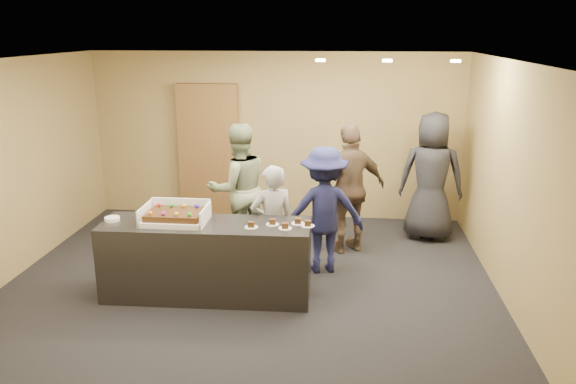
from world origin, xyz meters
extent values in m
plane|color=black|center=(0.00, 0.00, 0.00)|extent=(6.00, 6.00, 0.00)
plane|color=silver|center=(0.00, 0.00, 2.70)|extent=(6.00, 6.00, 0.00)
cube|color=#9D864C|center=(0.00, 2.50, 1.35)|extent=(6.00, 0.04, 2.70)
cube|color=#9D864C|center=(0.00, -2.50, 1.35)|extent=(6.00, 0.04, 2.70)
cube|color=#9D864C|center=(-3.00, 0.00, 1.35)|extent=(0.04, 5.00, 2.70)
cube|color=#9D864C|center=(3.00, 0.00, 1.35)|extent=(0.04, 5.00, 2.70)
cube|color=black|center=(-0.44, -0.55, 0.45)|extent=(2.42, 0.76, 0.90)
cube|color=brown|center=(-1.10, 2.41, 1.10)|extent=(1.00, 0.15, 2.20)
cube|color=white|center=(-0.79, -0.55, 0.93)|extent=(0.71, 0.50, 0.06)
cube|color=white|center=(-1.14, -0.55, 1.00)|extent=(0.02, 0.50, 0.19)
cube|color=white|center=(-0.43, -0.55, 1.00)|extent=(0.02, 0.50, 0.19)
cube|color=white|center=(-0.79, -0.30, 1.01)|extent=(0.71, 0.02, 0.22)
cube|color=#37210C|center=(-0.79, -0.55, 0.99)|extent=(0.62, 0.43, 0.07)
sphere|color=red|center=(-1.02, -0.39, 1.05)|extent=(0.05, 0.05, 0.05)
sphere|color=#199B1E|center=(-0.87, -0.39, 1.05)|extent=(0.05, 0.05, 0.05)
sphere|color=orange|center=(-0.72, -0.39, 1.05)|extent=(0.05, 0.05, 0.05)
sphere|color=#241ADF|center=(-0.57, -0.39, 1.05)|extent=(0.05, 0.05, 0.05)
sphere|color=orange|center=(-1.02, -0.70, 1.05)|extent=(0.05, 0.05, 0.05)
sphere|color=purple|center=(-0.87, -0.70, 1.05)|extent=(0.05, 0.05, 0.05)
sphere|color=yellow|center=(-0.72, -0.70, 1.05)|extent=(0.05, 0.05, 0.05)
sphere|color=green|center=(-0.57, -0.70, 1.05)|extent=(0.05, 0.05, 0.05)
cylinder|color=white|center=(-1.53, -0.57, 0.92)|extent=(0.17, 0.17, 0.04)
cylinder|color=white|center=(0.11, -0.63, 0.90)|extent=(0.15, 0.15, 0.01)
cube|color=#37210C|center=(0.11, -0.63, 0.94)|extent=(0.07, 0.06, 0.06)
cylinder|color=white|center=(0.33, -0.51, 0.90)|extent=(0.15, 0.15, 0.01)
cube|color=#37210C|center=(0.33, -0.51, 0.94)|extent=(0.07, 0.06, 0.06)
cylinder|color=white|center=(0.49, -0.63, 0.90)|extent=(0.15, 0.15, 0.01)
cube|color=#37210C|center=(0.49, -0.63, 0.94)|extent=(0.07, 0.06, 0.06)
cylinder|color=white|center=(0.62, -0.46, 0.90)|extent=(0.15, 0.15, 0.01)
cube|color=#37210C|center=(0.62, -0.46, 0.94)|extent=(0.07, 0.06, 0.06)
cylinder|color=white|center=(0.74, -0.53, 0.90)|extent=(0.15, 0.15, 0.01)
cube|color=#37210C|center=(0.74, -0.53, 0.94)|extent=(0.07, 0.06, 0.06)
imported|color=#939498|center=(0.27, -0.09, 0.75)|extent=(0.64, 0.55, 1.49)
imported|color=gray|center=(-0.32, 0.89, 0.91)|extent=(1.11, 1.03, 1.82)
imported|color=#181B44|center=(0.88, 0.33, 0.82)|extent=(1.16, 0.81, 1.64)
imported|color=brown|center=(1.22, 1.04, 0.91)|extent=(1.15, 0.89, 1.82)
imported|color=black|center=(2.40, 1.66, 0.95)|extent=(1.01, 0.74, 1.91)
cylinder|color=#FFEAC6|center=(0.80, 0.50, 2.67)|extent=(0.12, 0.12, 0.03)
cylinder|color=#FFEAC6|center=(1.60, 0.50, 2.67)|extent=(0.12, 0.12, 0.03)
cylinder|color=#FFEAC6|center=(2.40, 0.50, 2.67)|extent=(0.12, 0.12, 0.03)
camera|label=1|loc=(1.12, -6.47, 3.04)|focal=35.00mm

